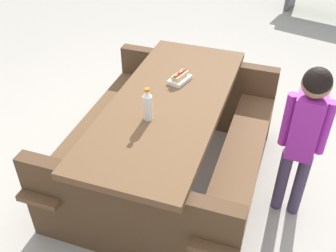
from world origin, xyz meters
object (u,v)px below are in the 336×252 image
object	(u,v)px
soda_bottle	(147,105)
picnic_table	(168,135)
hotdog_tray	(180,78)
child_in_coat	(305,127)

from	to	relation	value
soda_bottle	picnic_table	bearing A→B (deg)	-0.58
hotdog_tray	child_in_coat	size ratio (longest dim) A/B	0.16
picnic_table	child_in_coat	size ratio (longest dim) A/B	1.73
soda_bottle	hotdog_tray	bearing A→B (deg)	6.31
hotdog_tray	soda_bottle	bearing A→B (deg)	-173.69
soda_bottle	child_in_coat	size ratio (longest dim) A/B	0.20
picnic_table	soda_bottle	size ratio (longest dim) A/B	8.82
child_in_coat	soda_bottle	bearing A→B (deg)	114.92
picnic_table	hotdog_tray	world-z (taller)	hotdog_tray
picnic_table	hotdog_tray	bearing A→B (deg)	12.57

